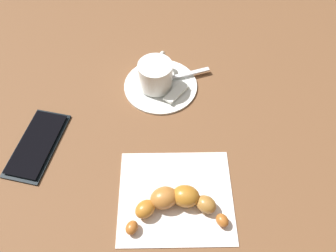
{
  "coord_description": "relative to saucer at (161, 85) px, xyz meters",
  "views": [
    {
      "loc": [
        -0.33,
        0.05,
        0.52
      ],
      "look_at": [
        0.01,
        -0.01,
        0.03
      ],
      "focal_mm": 36.63,
      "sensor_mm": 36.0,
      "label": 1
    }
  ],
  "objects": [
    {
      "name": "cell_phone",
      "position": [
        -0.1,
        0.24,
        -0.0
      ],
      "size": [
        0.16,
        0.12,
        0.01
      ],
      "color": "black",
      "rests_on": "ground"
    },
    {
      "name": "croissant",
      "position": [
        -0.26,
        0.02,
        0.01
      ],
      "size": [
        0.08,
        0.16,
        0.03
      ],
      "color": "#A95B23",
      "rests_on": "napkin"
    },
    {
      "name": "sugar_packet",
      "position": [
        -0.03,
        -0.03,
        0.01
      ],
      "size": [
        0.05,
        0.06,
        0.01
      ],
      "primitive_type": "cube",
      "rotation": [
        0.0,
        0.0,
        5.41
      ],
      "color": "white",
      "rests_on": "saucer"
    },
    {
      "name": "teaspoon",
      "position": [
        0.01,
        -0.01,
        0.01
      ],
      "size": [
        0.03,
        0.14,
        0.01
      ],
      "color": "silver",
      "rests_on": "saucer"
    },
    {
      "name": "espresso_cup",
      "position": [
        0.0,
        0.01,
        0.03
      ],
      "size": [
        0.09,
        0.07,
        0.05
      ],
      "color": "white",
      "rests_on": "saucer"
    },
    {
      "name": "napkin",
      "position": [
        -0.24,
        0.01,
        -0.0
      ],
      "size": [
        0.19,
        0.21,
        0.0
      ],
      "primitive_type": "cube",
      "rotation": [
        0.0,
        0.0,
        -0.16
      ],
      "color": "silver",
      "rests_on": "ground"
    },
    {
      "name": "saucer",
      "position": [
        0.0,
        0.0,
        0.0
      ],
      "size": [
        0.15,
        0.15,
        0.01
      ],
      "primitive_type": "cylinder",
      "color": "white",
      "rests_on": "ground"
    },
    {
      "name": "ground_plane",
      "position": [
        -0.13,
        0.02,
        -0.0
      ],
      "size": [
        1.8,
        1.8,
        0.0
      ],
      "primitive_type": "plane",
      "color": "brown"
    }
  ]
}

